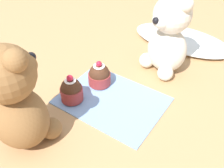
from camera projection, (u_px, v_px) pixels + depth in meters
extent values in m
plane|color=tan|center=(112.00, 101.00, 0.66)|extent=(4.00, 4.00, 0.00)
cube|color=#7A9ED1|center=(112.00, 100.00, 0.66)|extent=(0.25, 0.19, 0.01)
ellipsoid|color=white|center=(182.00, 39.00, 0.87)|extent=(0.33, 0.17, 0.03)
ellipsoid|color=silver|center=(167.00, 50.00, 0.73)|extent=(0.14, 0.13, 0.13)
sphere|color=silver|center=(172.00, 15.00, 0.66)|extent=(0.10, 0.10, 0.10)
ellipsoid|color=silver|center=(161.00, 21.00, 0.64)|extent=(0.06, 0.06, 0.04)
sphere|color=black|center=(156.00, 21.00, 0.63)|extent=(0.02, 0.02, 0.02)
sphere|color=silver|center=(186.00, 4.00, 0.61)|extent=(0.04, 0.04, 0.04)
sphere|color=silver|center=(147.00, 60.00, 0.76)|extent=(0.04, 0.04, 0.04)
sphere|color=silver|center=(165.00, 73.00, 0.71)|extent=(0.04, 0.04, 0.04)
ellipsoid|color=olive|center=(20.00, 118.00, 0.52)|extent=(0.13, 0.11, 0.14)
sphere|color=olive|center=(6.00, 74.00, 0.45)|extent=(0.11, 0.11, 0.11)
ellipsoid|color=olive|center=(24.00, 65.00, 0.48)|extent=(0.05, 0.05, 0.04)
sphere|color=black|center=(31.00, 57.00, 0.49)|extent=(0.02, 0.02, 0.02)
sphere|color=olive|center=(15.00, 60.00, 0.41)|extent=(0.04, 0.04, 0.04)
sphere|color=olive|center=(51.00, 128.00, 0.56)|extent=(0.05, 0.05, 0.05)
sphere|color=olive|center=(25.00, 115.00, 0.59)|extent=(0.05, 0.05, 0.05)
cylinder|color=#993333|center=(99.00, 78.00, 0.70)|extent=(0.06, 0.06, 0.03)
sphere|color=#472819|center=(99.00, 74.00, 0.69)|extent=(0.05, 0.05, 0.05)
cylinder|color=white|center=(99.00, 66.00, 0.67)|extent=(0.03, 0.03, 0.00)
sphere|color=red|center=(99.00, 64.00, 0.67)|extent=(0.01, 0.01, 0.01)
cylinder|color=#993333|center=(72.00, 93.00, 0.65)|extent=(0.06, 0.06, 0.03)
sphere|color=#472819|center=(71.00, 88.00, 0.64)|extent=(0.05, 0.05, 0.05)
cylinder|color=white|center=(70.00, 81.00, 0.62)|extent=(0.03, 0.03, 0.00)
sphere|color=red|center=(70.00, 78.00, 0.62)|extent=(0.02, 0.02, 0.02)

